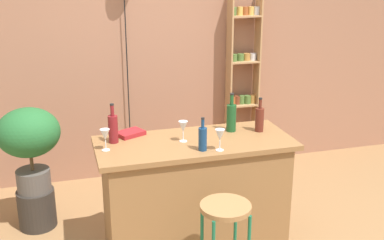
# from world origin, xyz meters

# --- Properties ---
(back_wall) EXTENTS (6.40, 0.10, 2.80)m
(back_wall) POSITION_xyz_m (0.00, 1.95, 1.40)
(back_wall) COLOR #9E6B51
(back_wall) RESTS_ON ground
(kitchen_counter) EXTENTS (1.54, 0.67, 0.94)m
(kitchen_counter) POSITION_xyz_m (0.00, 0.30, 0.47)
(kitchen_counter) COLOR olive
(kitchen_counter) RESTS_ON ground
(bar_stool) EXTENTS (0.35, 0.35, 0.72)m
(bar_stool) POSITION_xyz_m (0.02, -0.36, 0.54)
(bar_stool) COLOR #196642
(bar_stool) RESTS_ON ground
(spice_shelf) EXTENTS (0.35, 0.18, 1.97)m
(spice_shelf) POSITION_xyz_m (1.00, 1.79, 1.01)
(spice_shelf) COLOR tan
(spice_shelf) RESTS_ON ground
(plant_stool) EXTENTS (0.33, 0.33, 0.35)m
(plant_stool) POSITION_xyz_m (-1.26, 1.00, 0.18)
(plant_stool) COLOR #2D2823
(plant_stool) RESTS_ON ground
(potted_plant) EXTENTS (0.53, 0.48, 0.76)m
(potted_plant) POSITION_xyz_m (-1.26, 1.00, 0.84)
(potted_plant) COLOR #514C47
(potted_plant) RESTS_ON plant_stool
(bottle_vinegar) EXTENTS (0.07, 0.07, 0.31)m
(bottle_vinegar) POSITION_xyz_m (-0.61, 0.44, 1.06)
(bottle_vinegar) COLOR maroon
(bottle_vinegar) RESTS_ON kitchen_counter
(bottle_sauce_amber) EXTENTS (0.06, 0.06, 0.25)m
(bottle_sauce_amber) POSITION_xyz_m (-0.00, 0.09, 1.04)
(bottle_sauce_amber) COLOR navy
(bottle_sauce_amber) RESTS_ON kitchen_counter
(bottle_olive_oil) EXTENTS (0.08, 0.08, 0.32)m
(bottle_olive_oil) POSITION_xyz_m (0.35, 0.44, 1.06)
(bottle_olive_oil) COLOR #194C23
(bottle_olive_oil) RESTS_ON kitchen_counter
(bottle_spirits_clear) EXTENTS (0.07, 0.07, 0.28)m
(bottle_spirits_clear) POSITION_xyz_m (0.57, 0.37, 1.05)
(bottle_spirits_clear) COLOR #5B2319
(bottle_spirits_clear) RESTS_ON kitchen_counter
(wine_glass_left) EXTENTS (0.07, 0.07, 0.16)m
(wine_glass_left) POSITION_xyz_m (-0.69, 0.29, 1.06)
(wine_glass_left) COLOR silver
(wine_glass_left) RESTS_ON kitchen_counter
(wine_glass_center) EXTENTS (0.07, 0.07, 0.16)m
(wine_glass_center) POSITION_xyz_m (0.12, 0.06, 1.06)
(wine_glass_center) COLOR silver
(wine_glass_center) RESTS_ON kitchen_counter
(wine_glass_right) EXTENTS (0.07, 0.07, 0.16)m
(wine_glass_right) POSITION_xyz_m (-0.09, 0.31, 1.06)
(wine_glass_right) COLOR silver
(wine_glass_right) RESTS_ON kitchen_counter
(cookbook) EXTENTS (0.25, 0.23, 0.03)m
(cookbook) POSITION_xyz_m (-0.46, 0.56, 0.96)
(cookbook) COLOR maroon
(cookbook) RESTS_ON kitchen_counter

